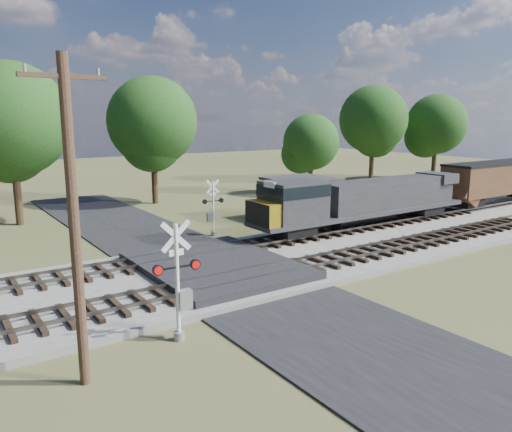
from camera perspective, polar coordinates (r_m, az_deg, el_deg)
ground at (r=25.39m, az=-4.03°, el=-6.84°), size 160.00×160.00×0.00m
ballast_bed at (r=31.70m, az=11.32°, el=-3.08°), size 140.00×10.00×0.30m
road at (r=25.37m, az=-4.03°, el=-6.75°), size 7.00×60.00×0.08m
crossing_panel at (r=25.70m, az=-4.60°, el=-5.88°), size 7.00×9.00×0.62m
track_near at (r=25.37m, az=4.40°, el=-5.87°), size 140.00×2.60×0.33m
track_far at (r=29.29m, az=-1.72°, el=-3.52°), size 140.00×2.60×0.33m
crossing_signal_near at (r=17.98m, az=-8.68°, el=-8.48°), size 1.77×0.39×4.39m
crossing_signal_far at (r=33.60m, az=-5.04°, el=0.41°), size 1.54×0.35×3.82m
utility_pole at (r=14.92m, az=-20.11°, el=-0.21°), size 2.34×0.32×9.56m
equipment_shed at (r=39.15m, az=5.17°, el=2.03°), size 4.83×4.83×3.26m
treeline at (r=46.55m, az=-7.16°, el=10.17°), size 81.45×11.44×11.86m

